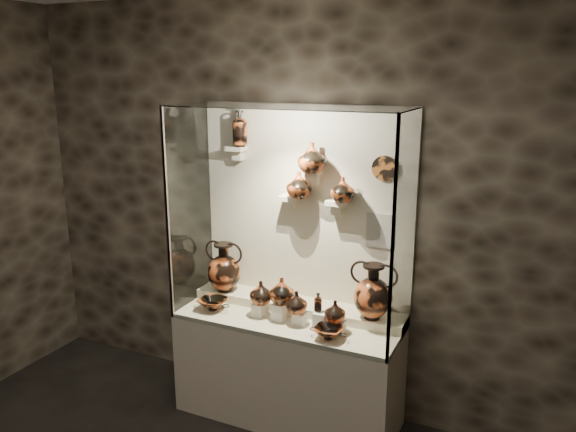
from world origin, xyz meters
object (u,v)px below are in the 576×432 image
object	(u,v)px
lekythos_tall	(240,126)
ovoid_vase_c	(343,190)
lekythos_small	(318,301)
ovoid_vase_a	(299,185)
jug_b	(282,291)
kylix_left	(213,303)
kylix_right	(328,332)
amphora_right	(373,291)
ovoid_vase_b	(312,158)
jug_e	(335,311)
jug_a	(261,293)
jug_c	(297,302)
amphora_left	(224,267)

from	to	relation	value
lekythos_tall	ovoid_vase_c	bearing A→B (deg)	-25.33
lekythos_small	ovoid_vase_c	world-z (taller)	ovoid_vase_c
lekythos_tall	ovoid_vase_a	distance (m)	0.65
jug_b	kylix_left	bearing A→B (deg)	177.87
kylix_right	ovoid_vase_c	world-z (taller)	ovoid_vase_c
amphora_right	ovoid_vase_b	bearing A→B (deg)	176.55
jug_e	jug_a	bearing A→B (deg)	-175.60
amphora_right	jug_c	distance (m)	0.56
jug_e	lekythos_small	distance (m)	0.15
jug_c	lekythos_tall	size ratio (longest dim) A/B	0.54
amphora_right	jug_b	size ratio (longest dim) A/B	2.08
lekythos_tall	ovoid_vase_c	xyz separation A→B (m)	(0.85, -0.03, -0.41)
amphora_left	ovoid_vase_c	distance (m)	1.20
jug_c	kylix_left	distance (m)	0.70
kylix_right	ovoid_vase_a	size ratio (longest dim) A/B	1.30
kylix_left	amphora_left	bearing A→B (deg)	114.76
jug_e	amphora_right	bearing A→B (deg)	47.84
jug_b	ovoid_vase_a	bearing A→B (deg)	72.53
amphora_right	ovoid_vase_a	xyz separation A→B (m)	(-0.61, 0.07, 0.71)
kylix_right	jug_a	bearing A→B (deg)	143.92
jug_a	kylix_right	distance (m)	0.62
ovoid_vase_a	ovoid_vase_b	world-z (taller)	ovoid_vase_b
amphora_right	lekythos_tall	bearing A→B (deg)	177.97
jug_a	lekythos_small	distance (m)	0.46
jug_e	kylix_right	xyz separation A→B (m)	(-0.00, -0.12, -0.11)
amphora_right	lekythos_tall	xyz separation A→B (m)	(-1.12, 0.10, 1.12)
jug_e	kylix_left	world-z (taller)	jug_e
amphora_left	lekythos_tall	xyz separation A→B (m)	(0.12, 0.10, 1.12)
kylix_right	amphora_right	bearing A→B (deg)	31.19
jug_a	jug_e	size ratio (longest dim) A/B	1.14
ovoid_vase_a	amphora_right	bearing A→B (deg)	-25.95
amphora_left	ovoid_vase_b	size ratio (longest dim) A/B	1.84
amphora_left	ovoid_vase_a	size ratio (longest dim) A/B	2.04
jug_a	kylix_right	size ratio (longest dim) A/B	0.69
amphora_right	ovoid_vase_b	world-z (taller)	ovoid_vase_b
jug_b	jug_e	world-z (taller)	jug_b
lekythos_tall	ovoid_vase_b	world-z (taller)	lekythos_tall
lekythos_tall	jug_a	bearing A→B (deg)	-65.23
jug_a	jug_c	distance (m)	0.30
jug_e	kylix_left	size ratio (longest dim) A/B	0.57
lekythos_small	kylix_right	size ratio (longest dim) A/B	0.61
ovoid_vase_b	jug_c	bearing A→B (deg)	-109.67
ovoid_vase_c	lekythos_tall	bearing A→B (deg)	-167.74
lekythos_small	ovoid_vase_b	world-z (taller)	ovoid_vase_b
jug_b	kylix_left	size ratio (longest dim) A/B	0.71
lekythos_small	lekythos_tall	distance (m)	1.44
amphora_right	jug_b	bearing A→B (deg)	-162.81
amphora_left	jug_e	bearing A→B (deg)	-34.94
jug_c	kylix_left	xyz separation A→B (m)	(-0.69, -0.04, -0.12)
amphora_right	kylix_right	world-z (taller)	amphora_right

